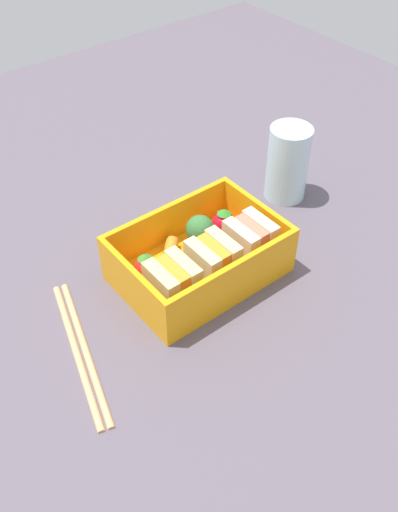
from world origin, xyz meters
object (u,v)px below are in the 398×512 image
Objects in this scene: chopstick_pair at (80,349)px; strawberry_left at (146,268)px; sandwich_center at (173,284)px; carrot_stick_far_left at (170,253)px; sandwich_center_left at (213,262)px; strawberry_far_left at (224,222)px; sandwich_left at (250,241)px; drinking_glass at (288,163)px; broccoli_floret at (200,230)px.

strawberry_left is at bearing -161.95° from chopstick_pair.
sandwich_center is 1.14× the size of carrot_stick_far_left.
carrot_stick_far_left is 3.89cm from strawberry_left.
sandwich_center_left is at bearing 176.06° from chopstick_pair.
strawberry_far_left is at bearing 178.41° from carrot_stick_far_left.
sandwich_left is 0.50× the size of drinking_glass.
sandwich_center reaches higher than chopstick_pair.
sandwich_center is 0.50× the size of drinking_glass.
sandwich_center is 12.08cm from strawberry_far_left.
strawberry_far_left is (-10.95, -5.03, -0.93)cm from sandwich_center.
drinking_glass reaches higher than broccoli_floret.
strawberry_far_left is 4.05cm from broccoli_floret.
broccoli_floret is at bearing 8.59° from drinking_glass.
drinking_glass is at bearing -173.68° from strawberry_left.
strawberry_far_left is 12.17cm from drinking_glass.
strawberry_left is at bearing 1.43° from broccoli_floret.
sandwich_center is 1.46× the size of strawberry_left.
sandwich_center is at bearing 174.11° from chopstick_pair.
broccoli_floret is at bearing -112.78° from sandwich_center_left.
sandwich_center is at bearing 0.00° from sandwich_left.
sandwich_left is 1.00× the size of sandwich_center.
strawberry_far_left is 0.76× the size of broccoli_floret.
sandwich_center is at bearing 56.60° from carrot_stick_far_left.
chopstick_pair is (15.58, -1.07, -3.26)cm from sandwich_center_left.
sandwich_center_left reaches higher than carrot_stick_far_left.
sandwich_left reaches higher than carrot_stick_far_left.
sandwich_center_left is (5.18, 0.00, 0.00)cm from sandwich_left.
sandwich_center is 6.49cm from carrot_stick_far_left.
strawberry_far_left is 0.18× the size of chopstick_pair.
chopstick_pair is 33.99cm from drinking_glass.
drinking_glass is at bearing -170.00° from chopstick_pair.
sandwich_left is at bearing 29.14° from drinking_glass.
sandwich_center_left is 1.14× the size of carrot_stick_far_left.
carrot_stick_far_left is at bearing -166.95° from strawberry_left.
chopstick_pair is at bearing 16.73° from carrot_stick_far_left.
sandwich_left is 1.00× the size of sandwich_center_left.
broccoli_floret is 1.04× the size of carrot_stick_far_left.
sandwich_left is at bearing 180.00° from sandwich_center.
drinking_glass reaches higher than carrot_stick_far_left.
strawberry_far_left is at bearing 9.11° from drinking_glass.
strawberry_far_left is 0.79× the size of carrot_stick_far_left.
strawberry_left is at bearing -38.74° from sandwich_center_left.
sandwich_center reaches higher than strawberry_far_left.
strawberry_left reaches higher than carrot_stick_far_left.
drinking_glass is at bearing -163.09° from sandwich_center.
broccoli_floret is 15.90cm from drinking_glass.
sandwich_center_left is at bearing 0.00° from sandwich_left.
broccoli_floret is (3.27, -4.56, 0.22)cm from sandwich_left.
sandwich_center_left reaches higher than broccoli_floret.
carrot_stick_far_left is (-3.45, -5.24, -1.66)cm from sandwich_center.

